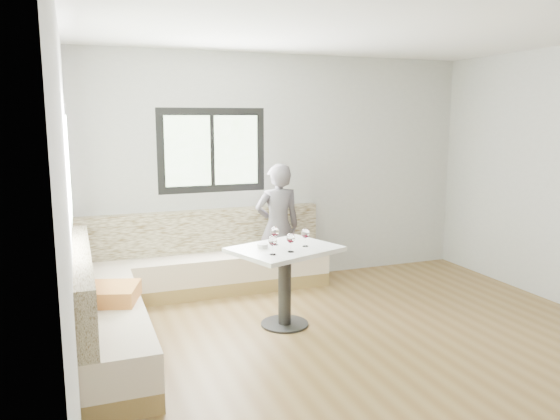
% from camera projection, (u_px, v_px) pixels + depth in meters
% --- Properties ---
extents(room, '(5.01, 5.01, 2.81)m').
position_uv_depth(room, '(378.00, 194.00, 4.56)').
color(room, brown).
rests_on(room, ground).
extents(banquette, '(2.90, 2.80, 0.95)m').
position_uv_depth(banquette, '(169.00, 284.00, 5.64)').
color(banquette, olive).
rests_on(banquette, ground).
extents(table, '(1.16, 1.03, 0.79)m').
position_uv_depth(table, '(285.00, 267.00, 5.33)').
color(table, black).
rests_on(table, ground).
extents(person, '(0.57, 0.39, 1.51)m').
position_uv_depth(person, '(278.00, 227.00, 6.49)').
color(person, '#504B50').
rests_on(person, ground).
extents(olive_ramekin, '(0.10, 0.10, 0.04)m').
position_uv_depth(olive_ramekin, '(262.00, 246.00, 5.27)').
color(olive_ramekin, white).
rests_on(olive_ramekin, table).
extents(wine_glass_a, '(0.08, 0.08, 0.18)m').
position_uv_depth(wine_glass_a, '(273.00, 241.00, 4.99)').
color(wine_glass_a, white).
rests_on(wine_glass_a, table).
extents(wine_glass_b, '(0.08, 0.08, 0.18)m').
position_uv_depth(wine_glass_b, '(291.00, 239.00, 5.10)').
color(wine_glass_b, white).
rests_on(wine_glass_b, table).
extents(wine_glass_c, '(0.08, 0.08, 0.18)m').
position_uv_depth(wine_glass_c, '(305.00, 234.00, 5.31)').
color(wine_glass_c, white).
rests_on(wine_glass_c, table).
extents(wine_glass_d, '(0.08, 0.08, 0.18)m').
position_uv_depth(wine_glass_d, '(275.00, 232.00, 5.38)').
color(wine_glass_d, white).
rests_on(wine_glass_d, table).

